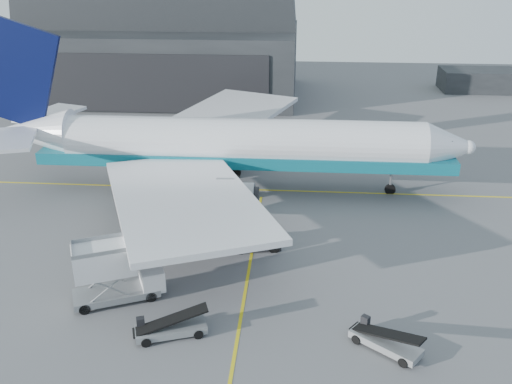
# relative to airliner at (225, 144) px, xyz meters

# --- Properties ---
(ground) EXTENTS (200.00, 200.00, 0.00)m
(ground) POSITION_rel_airliner_xyz_m (4.21, -20.11, -5.33)
(ground) COLOR #565659
(ground) RESTS_ON ground
(taxi_lines) EXTENTS (80.00, 42.12, 0.02)m
(taxi_lines) POSITION_rel_airliner_xyz_m (4.21, -7.44, -5.32)
(taxi_lines) COLOR gold
(taxi_lines) RESTS_ON ground
(hangar) EXTENTS (50.00, 28.30, 28.00)m
(hangar) POSITION_rel_airliner_xyz_m (-17.79, 44.84, 4.21)
(hangar) COLOR black
(hangar) RESTS_ON ground
(distant_bldg_a) EXTENTS (14.00, 8.00, 4.00)m
(distant_bldg_a) POSITION_rel_airliner_xyz_m (42.21, 51.89, -5.33)
(distant_bldg_a) COLOR black
(distant_bldg_a) RESTS_ON ground
(airliner) EXTENTS (54.33, 52.68, 19.07)m
(airliner) POSITION_rel_airliner_xyz_m (0.00, 0.00, 0.00)
(airliner) COLOR white
(airliner) RESTS_ON ground
(catering_truck) EXTENTS (7.37, 5.12, 4.77)m
(catering_truck) POSITION_rel_airliner_xyz_m (-5.74, -22.83, -2.92)
(catering_truck) COLOR gray
(catering_truck) RESTS_ON ground
(pushback_tug) EXTENTS (4.80, 3.28, 2.06)m
(pushback_tug) POSITION_rel_airliner_xyz_m (4.61, -13.47, -4.56)
(pushback_tug) COLOR black
(pushback_tug) RESTS_ON ground
(belt_loader_a) EXTENTS (5.41, 3.21, 2.03)m
(belt_loader_a) POSITION_rel_airliner_xyz_m (-0.56, -26.92, -4.71)
(belt_loader_a) COLOR gray
(belt_loader_a) RESTS_ON ground
(belt_loader_b) EXTENTS (4.95, 4.35, 2.01)m
(belt_loader_b) POSITION_rel_airliner_xyz_m (14.40, -27.23, -4.71)
(belt_loader_b) COLOR gray
(belt_loader_b) RESTS_ON ground
(traffic_cone) EXTENTS (0.34, 0.34, 0.49)m
(traffic_cone) POSITION_rel_airliner_xyz_m (1.61, -13.55, -5.10)
(traffic_cone) COLOR #FF5D08
(traffic_cone) RESTS_ON ground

